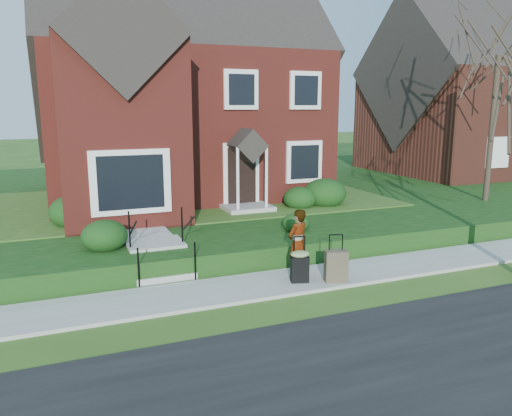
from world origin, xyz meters
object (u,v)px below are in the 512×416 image
woman (298,243)px  suitcase_olive (336,266)px  front_steps (159,255)px  suitcase_black (300,265)px

woman → suitcase_olive: size_ratio=1.47×
front_steps → woman: (2.95, -1.70, 0.42)m
suitcase_black → suitcase_olive: bearing=-5.2°
front_steps → woman: 3.43m
suitcase_olive → suitcase_black: bearing=177.0°
front_steps → woman: size_ratio=1.24×
front_steps → suitcase_olive: 4.31m
suitcase_black → suitcase_olive: 0.84m
front_steps → suitcase_black: size_ratio=1.87×
woman → suitcase_olive: bearing=113.4°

